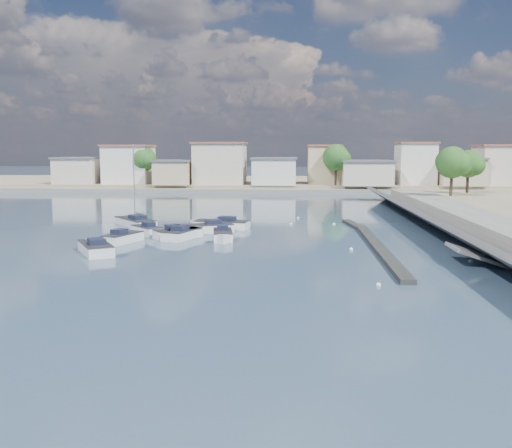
{
  "coord_description": "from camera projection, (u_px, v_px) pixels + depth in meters",
  "views": [
    {
      "loc": [
        -0.1,
        -37.73,
        8.28
      ],
      "look_at": [
        -3.58,
        14.69,
        1.4
      ],
      "focal_mm": 40.0,
      "sensor_mm": 36.0,
      "label": 1
    }
  ],
  "objects": [
    {
      "name": "breakwater",
      "position": [
        372.0,
        242.0,
        50.47
      ],
      "size": [
        2.0,
        31.02,
        0.35
      ],
      "color": "black",
      "rests_on": "ground"
    },
    {
      "name": "motorboat_a",
      "position": [
        95.0,
        248.0,
        45.91
      ],
      "size": [
        4.31,
        5.46,
        1.48
      ],
      "color": "white",
      "rests_on": "ground"
    },
    {
      "name": "far_shore_land",
      "position": [
        294.0,
        183.0,
        129.33
      ],
      "size": [
        160.0,
        40.0,
        1.4
      ],
      "primitive_type": "cube",
      "color": "gray",
      "rests_on": "ground"
    },
    {
      "name": "motorboat_b",
      "position": [
        184.0,
        234.0,
        53.68
      ],
      "size": [
        3.38,
        5.44,
        1.48
      ],
      "color": "white",
      "rests_on": "ground"
    },
    {
      "name": "shore_trees",
      "position": [
        340.0,
        161.0,
        104.43
      ],
      "size": [
        74.56,
        38.32,
        7.92
      ],
      "color": "#38281E",
      "rests_on": "ground"
    },
    {
      "name": "motorboat_e",
      "position": [
        124.0,
        238.0,
        51.2
      ],
      "size": [
        3.09,
        4.73,
        1.48
      ],
      "color": "white",
      "rests_on": "ground"
    },
    {
      "name": "motorboat_c",
      "position": [
        219.0,
        225.0,
        60.34
      ],
      "size": [
        6.51,
        3.36,
        1.48
      ],
      "color": "white",
      "rests_on": "ground"
    },
    {
      "name": "far_town",
      "position": [
        348.0,
        166.0,
        113.15
      ],
      "size": [
        113.01,
        12.8,
        8.35
      ],
      "color": "beige",
      "rests_on": "far_shore_land"
    },
    {
      "name": "ground",
      "position": [
        294.0,
        210.0,
        77.97
      ],
      "size": [
        400.0,
        400.0,
        0.0
      ],
      "primitive_type": "plane",
      "color": "#2C4059",
      "rests_on": "ground"
    },
    {
      "name": "motorboat_g",
      "position": [
        223.0,
        236.0,
        52.53
      ],
      "size": [
        2.33,
        5.03,
        1.48
      ],
      "color": "white",
      "rests_on": "ground"
    },
    {
      "name": "mooring_buoys",
      "position": [
        343.0,
        238.0,
        53.22
      ],
      "size": [
        13.69,
        34.66,
        0.33
      ],
      "color": "white",
      "rests_on": "ground"
    },
    {
      "name": "motorboat_f",
      "position": [
        146.0,
        230.0,
        56.04
      ],
      "size": [
        3.81,
        3.96,
        1.48
      ],
      "color": "white",
      "rests_on": "ground"
    },
    {
      "name": "motorboat_h",
      "position": [
        180.0,
        234.0,
        53.95
      ],
      "size": [
        4.63,
        3.91,
        1.48
      ],
      "color": "white",
      "rests_on": "ground"
    },
    {
      "name": "sailboat",
      "position": [
        134.0,
        222.0,
        62.27
      ],
      "size": [
        5.87,
        6.55,
        9.0
      ],
      "color": "white",
      "rests_on": "ground"
    },
    {
      "name": "far_shore_quay",
      "position": [
        294.0,
        191.0,
        108.59
      ],
      "size": [
        160.0,
        2.5,
        0.8
      ],
      "primitive_type": "cube",
      "color": "slate",
      "rests_on": "ground"
    },
    {
      "name": "seawall_walkway",
      "position": [
        506.0,
        234.0,
        49.92
      ],
      "size": [
        5.0,
        90.0,
        1.8
      ],
      "primitive_type": "cube",
      "color": "slate",
      "rests_on": "ground"
    },
    {
      "name": "motorboat_d",
      "position": [
        206.0,
        229.0,
        57.33
      ],
      "size": [
        5.51,
        3.7,
        1.48
      ],
      "color": "white",
      "rests_on": "ground"
    }
  ]
}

